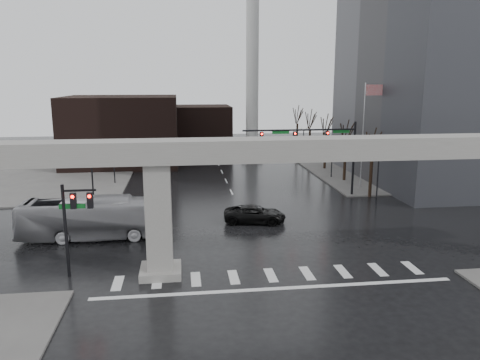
{
  "coord_description": "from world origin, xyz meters",
  "views": [
    {
      "loc": [
        -5.53,
        -28.57,
        12.25
      ],
      "look_at": [
        -0.91,
        7.41,
        4.5
      ],
      "focal_mm": 35.0,
      "sensor_mm": 36.0,
      "label": 1
    }
  ],
  "objects": [
    {
      "name": "lamp_right_2",
      "position": [
        13.5,
        42.0,
        3.47
      ],
      "size": [
        1.22,
        0.32,
        5.11
      ],
      "color": "black",
      "rests_on": "ground"
    },
    {
      "name": "sidewalk_ne",
      "position": [
        26.0,
        36.0,
        0.07
      ],
      "size": [
        28.0,
        36.0,
        0.15
      ],
      "primitive_type": "cube",
      "color": "#62605E",
      "rests_on": "ground"
    },
    {
      "name": "lamp_right_0",
      "position": [
        13.5,
        14.0,
        3.47
      ],
      "size": [
        1.22,
        0.32,
        5.11
      ],
      "color": "black",
      "rests_on": "ground"
    },
    {
      "name": "city_bus",
      "position": [
        -12.33,
        7.85,
        1.63
      ],
      "size": [
        11.76,
        2.88,
        3.27
      ],
      "primitive_type": "imported",
      "rotation": [
        0.0,
        0.0,
        1.56
      ],
      "color": "#9F9EA2",
      "rests_on": "ground"
    },
    {
      "name": "tree_right_0",
      "position": [
        14.53,
        18.02,
        2.79
      ],
      "size": [
        1.09,
        1.58,
        7.5
      ],
      "color": "black",
      "rests_on": "ground"
    },
    {
      "name": "signal_mast_arm",
      "position": [
        8.99,
        18.8,
        5.83
      ],
      "size": [
        12.12,
        0.43,
        8.0
      ],
      "color": "black",
      "rests_on": "ground"
    },
    {
      "name": "smokestack",
      "position": [
        6.0,
        46.0,
        13.35
      ],
      "size": [
        3.6,
        3.6,
        30.0
      ],
      "color": "silver",
      "rests_on": "ground"
    },
    {
      "name": "tree_right_2",
      "position": [
        14.53,
        34.02,
        2.91
      ],
      "size": [
        1.1,
        1.63,
        7.85
      ],
      "color": "black",
      "rests_on": "ground"
    },
    {
      "name": "lamp_right_1",
      "position": [
        13.5,
        28.0,
        3.47
      ],
      "size": [
        1.22,
        0.32,
        5.11
      ],
      "color": "black",
      "rests_on": "ground"
    },
    {
      "name": "ground",
      "position": [
        0.0,
        0.0,
        0.0
      ],
      "size": [
        160.0,
        160.0,
        0.0
      ],
      "primitive_type": "plane",
      "color": "black",
      "rests_on": "ground"
    },
    {
      "name": "building_far_left",
      "position": [
        -14.0,
        42.0,
        5.0
      ],
      "size": [
        16.0,
        14.0,
        10.0
      ],
      "primitive_type": "cube",
      "color": "black",
      "rests_on": "ground"
    },
    {
      "name": "tree_right_4",
      "position": [
        14.53,
        50.02,
        3.04
      ],
      "size": [
        1.12,
        1.69,
        8.19
      ],
      "color": "black",
      "rests_on": "ground"
    },
    {
      "name": "elevated_guideway",
      "position": [
        1.26,
        0.0,
        6.88
      ],
      "size": [
        48.0,
        2.6,
        8.7
      ],
      "color": "gray",
      "rests_on": "ground"
    },
    {
      "name": "tree_right_3",
      "position": [
        14.53,
        42.02,
        2.98
      ],
      "size": [
        1.11,
        1.66,
        8.02
      ],
      "color": "black",
      "rests_on": "ground"
    },
    {
      "name": "lamp_left_1",
      "position": [
        -13.5,
        28.0,
        3.47
      ],
      "size": [
        1.22,
        0.32,
        5.11
      ],
      "color": "black",
      "rests_on": "ground"
    },
    {
      "name": "lamp_left_0",
      "position": [
        -13.5,
        14.0,
        3.47
      ],
      "size": [
        1.22,
        0.32,
        5.11
      ],
      "color": "black",
      "rests_on": "ground"
    },
    {
      "name": "lamp_left_2",
      "position": [
        -13.5,
        42.0,
        3.47
      ],
      "size": [
        1.22,
        0.32,
        5.11
      ],
      "color": "black",
      "rests_on": "ground"
    },
    {
      "name": "flagpole_assembly",
      "position": [
        15.29,
        22.0,
        7.53
      ],
      "size": [
        2.06,
        0.12,
        12.0
      ],
      "color": "silver",
      "rests_on": "ground"
    },
    {
      "name": "signal_left_pole",
      "position": [
        -12.25,
        0.5,
        4.07
      ],
      "size": [
        2.3,
        0.3,
        6.0
      ],
      "color": "black",
      "rests_on": "ground"
    },
    {
      "name": "tree_right_1",
      "position": [
        14.53,
        26.02,
        2.85
      ],
      "size": [
        1.09,
        1.61,
        7.67
      ],
      "color": "black",
      "rests_on": "ground"
    },
    {
      "name": "pickup_truck",
      "position": [
        0.79,
        10.4,
        0.75
      ],
      "size": [
        5.76,
        3.46,
        1.5
      ],
      "primitive_type": "imported",
      "rotation": [
        0.0,
        0.0,
        1.38
      ],
      "color": "black",
      "rests_on": "ground"
    },
    {
      "name": "building_far_mid",
      "position": [
        -2.0,
        52.0,
        4.0
      ],
      "size": [
        10.0,
        10.0,
        8.0
      ],
      "primitive_type": "cube",
      "color": "black",
      "rests_on": "ground"
    },
    {
      "name": "sidewalk_nw",
      "position": [
        -26.0,
        36.0,
        0.07
      ],
      "size": [
        28.0,
        36.0,
        0.15
      ],
      "primitive_type": "cube",
      "color": "#62605E",
      "rests_on": "ground"
    },
    {
      "name": "office_tower",
      "position": [
        28.0,
        26.0,
        21.0
      ],
      "size": [
        22.0,
        26.0,
        42.0
      ],
      "primitive_type": "cube",
      "color": "slate",
      "rests_on": "ground"
    }
  ]
}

